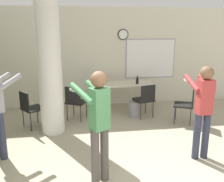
{
  "coord_description": "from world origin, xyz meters",
  "views": [
    {
      "loc": [
        -0.78,
        -2.15,
        2.24
      ],
      "look_at": [
        -0.09,
        2.56,
        1.03
      ],
      "focal_mm": 40.0,
      "sensor_mm": 36.0,
      "label": 1
    }
  ],
  "objects_px": {
    "folding_table": "(122,85)",
    "chair_table_left": "(75,100)",
    "chair_table_right": "(145,98)",
    "bottle_on_table": "(137,81)",
    "chair_mid_room": "(187,103)",
    "person_playing_side": "(203,105)",
    "chair_near_pillar": "(30,107)",
    "person_playing_front": "(98,119)"
  },
  "relations": [
    {
      "from": "chair_near_pillar",
      "to": "bottle_on_table",
      "type": "bearing_deg",
      "value": 18.55
    },
    {
      "from": "bottle_on_table",
      "to": "chair_table_right",
      "type": "bearing_deg",
      "value": -84.22
    },
    {
      "from": "chair_table_left",
      "to": "chair_mid_room",
      "type": "bearing_deg",
      "value": -12.62
    },
    {
      "from": "bottle_on_table",
      "to": "person_playing_side",
      "type": "height_order",
      "value": "person_playing_side"
    },
    {
      "from": "chair_table_left",
      "to": "chair_table_right",
      "type": "height_order",
      "value": "same"
    },
    {
      "from": "folding_table",
      "to": "chair_table_left",
      "type": "bearing_deg",
      "value": -153.8
    },
    {
      "from": "folding_table",
      "to": "chair_mid_room",
      "type": "relative_size",
      "value": 1.93
    },
    {
      "from": "chair_near_pillar",
      "to": "person_playing_side",
      "type": "distance_m",
      "value": 3.67
    },
    {
      "from": "person_playing_side",
      "to": "chair_table_right",
      "type": "bearing_deg",
      "value": 100.84
    },
    {
      "from": "bottle_on_table",
      "to": "person_playing_front",
      "type": "distance_m",
      "value": 3.45
    },
    {
      "from": "chair_near_pillar",
      "to": "chair_table_right",
      "type": "distance_m",
      "value": 2.77
    },
    {
      "from": "folding_table",
      "to": "chair_table_right",
      "type": "distance_m",
      "value": 0.85
    },
    {
      "from": "chair_table_left",
      "to": "person_playing_side",
      "type": "bearing_deg",
      "value": -45.32
    },
    {
      "from": "folding_table",
      "to": "person_playing_side",
      "type": "bearing_deg",
      "value": -72.77
    },
    {
      "from": "folding_table",
      "to": "chair_near_pillar",
      "type": "xyz_separation_m",
      "value": [
        -2.29,
        -0.99,
        -0.19
      ]
    },
    {
      "from": "chair_near_pillar",
      "to": "person_playing_side",
      "type": "xyz_separation_m",
      "value": [
        3.16,
        -1.81,
        0.45
      ]
    },
    {
      "from": "chair_mid_room",
      "to": "person_playing_side",
      "type": "xyz_separation_m",
      "value": [
        -0.47,
        -1.59,
        0.45
      ]
    },
    {
      "from": "chair_table_left",
      "to": "chair_near_pillar",
      "type": "bearing_deg",
      "value": -160.19
    },
    {
      "from": "chair_near_pillar",
      "to": "chair_table_right",
      "type": "relative_size",
      "value": 1.0
    },
    {
      "from": "folding_table",
      "to": "chair_table_right",
      "type": "bearing_deg",
      "value": -56.03
    },
    {
      "from": "person_playing_front",
      "to": "person_playing_side",
      "type": "relative_size",
      "value": 1.02
    },
    {
      "from": "chair_near_pillar",
      "to": "chair_table_right",
      "type": "height_order",
      "value": "same"
    },
    {
      "from": "person_playing_front",
      "to": "person_playing_side",
      "type": "xyz_separation_m",
      "value": [
        1.82,
        0.45,
        -0.02
      ]
    },
    {
      "from": "chair_mid_room",
      "to": "chair_table_left",
      "type": "bearing_deg",
      "value": 167.38
    },
    {
      "from": "person_playing_side",
      "to": "bottle_on_table",
      "type": "bearing_deg",
      "value": 99.73
    },
    {
      "from": "bottle_on_table",
      "to": "chair_table_right",
      "type": "height_order",
      "value": "bottle_on_table"
    },
    {
      "from": "chair_table_right",
      "to": "chair_mid_room",
      "type": "distance_m",
      "value": 1.02
    },
    {
      "from": "chair_table_right",
      "to": "person_playing_side",
      "type": "bearing_deg",
      "value": -79.16
    },
    {
      "from": "bottle_on_table",
      "to": "chair_table_left",
      "type": "relative_size",
      "value": 0.26
    },
    {
      "from": "chair_table_left",
      "to": "chair_mid_room",
      "type": "xyz_separation_m",
      "value": [
        2.62,
        -0.59,
        0.0
      ]
    },
    {
      "from": "chair_near_pillar",
      "to": "chair_table_right",
      "type": "xyz_separation_m",
      "value": [
        2.75,
        0.3,
        0.0
      ]
    },
    {
      "from": "person_playing_front",
      "to": "chair_table_right",
      "type": "bearing_deg",
      "value": 61.08
    },
    {
      "from": "bottle_on_table",
      "to": "chair_table_left",
      "type": "height_order",
      "value": "bottle_on_table"
    },
    {
      "from": "chair_near_pillar",
      "to": "folding_table",
      "type": "bearing_deg",
      "value": 23.46
    },
    {
      "from": "folding_table",
      "to": "person_playing_side",
      "type": "relative_size",
      "value": 1.03
    },
    {
      "from": "chair_mid_room",
      "to": "person_playing_front",
      "type": "relative_size",
      "value": 0.52
    },
    {
      "from": "bottle_on_table",
      "to": "chair_mid_room",
      "type": "height_order",
      "value": "bottle_on_table"
    },
    {
      "from": "folding_table",
      "to": "chair_near_pillar",
      "type": "bearing_deg",
      "value": -156.54
    },
    {
      "from": "chair_table_right",
      "to": "person_playing_front",
      "type": "relative_size",
      "value": 0.52
    },
    {
      "from": "chair_near_pillar",
      "to": "chair_table_left",
      "type": "height_order",
      "value": "same"
    },
    {
      "from": "person_playing_front",
      "to": "folding_table",
      "type": "bearing_deg",
      "value": 73.69
    },
    {
      "from": "folding_table",
      "to": "chair_table_right",
      "type": "height_order",
      "value": "chair_table_right"
    }
  ]
}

